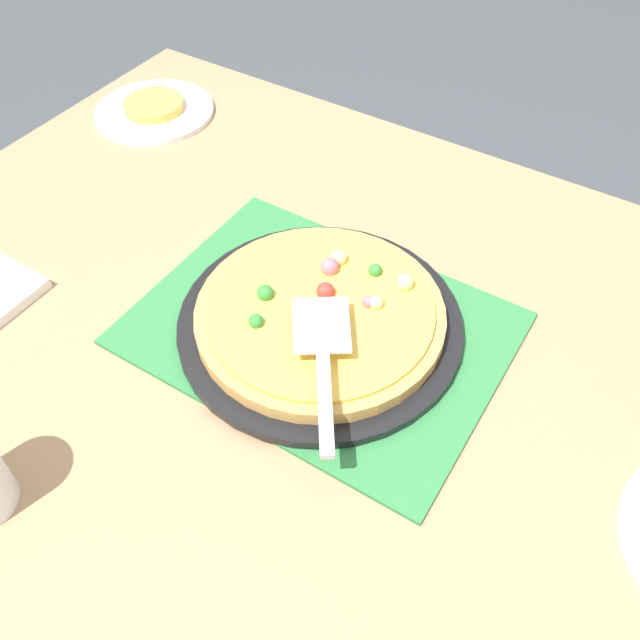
# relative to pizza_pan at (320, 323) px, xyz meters

# --- Properties ---
(ground_plane) EXTENTS (8.00, 8.00, 0.00)m
(ground_plane) POSITION_rel_pizza_pan_xyz_m (0.00, 0.00, -0.76)
(ground_plane) COLOR #3D4247
(dining_table) EXTENTS (1.40, 1.00, 0.75)m
(dining_table) POSITION_rel_pizza_pan_xyz_m (0.00, 0.00, -0.12)
(dining_table) COLOR #9E7A56
(dining_table) RESTS_ON ground_plane
(placemat) EXTENTS (0.48, 0.36, 0.01)m
(placemat) POSITION_rel_pizza_pan_xyz_m (0.00, 0.00, -0.01)
(placemat) COLOR #2D753D
(placemat) RESTS_ON dining_table
(pizza_pan) EXTENTS (0.38, 0.38, 0.01)m
(pizza_pan) POSITION_rel_pizza_pan_xyz_m (0.00, 0.00, 0.00)
(pizza_pan) COLOR black
(pizza_pan) RESTS_ON placemat
(pizza) EXTENTS (0.33, 0.33, 0.05)m
(pizza) POSITION_rel_pizza_pan_xyz_m (0.00, -0.00, 0.02)
(pizza) COLOR tan
(pizza) RESTS_ON pizza_pan
(plate_far_right) EXTENTS (0.22, 0.22, 0.01)m
(plate_far_right) POSITION_rel_pizza_pan_xyz_m (0.55, -0.29, -0.01)
(plate_far_right) COLOR white
(plate_far_right) RESTS_ON dining_table
(served_slice_right) EXTENTS (0.11, 0.11, 0.02)m
(served_slice_right) POSITION_rel_pizza_pan_xyz_m (0.55, -0.29, 0.01)
(served_slice_right) COLOR #EAB747
(served_slice_right) RESTS_ON plate_far_right
(pizza_server) EXTENTS (0.16, 0.21, 0.01)m
(pizza_server) POSITION_rel_pizza_pan_xyz_m (-0.05, 0.08, 0.05)
(pizza_server) COLOR silver
(pizza_server) RESTS_ON pizza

